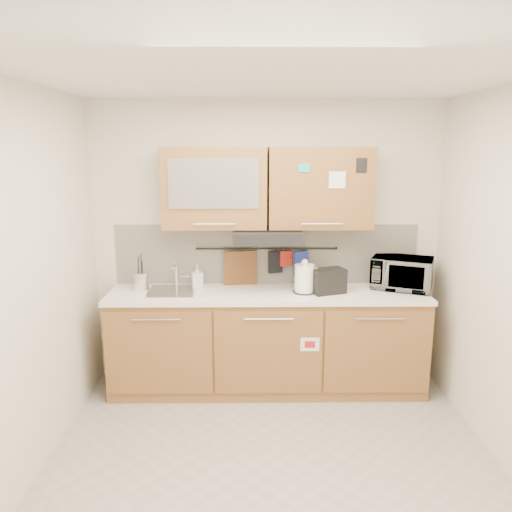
{
  "coord_description": "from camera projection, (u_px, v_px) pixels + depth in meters",
  "views": [
    {
      "loc": [
        -0.15,
        -3.07,
        2.18
      ],
      "look_at": [
        -0.1,
        1.05,
        1.28
      ],
      "focal_mm": 35.0,
      "sensor_mm": 36.0,
      "label": 1
    }
  ],
  "objects": [
    {
      "name": "oven_mitt",
      "position": [
        301.0,
        263.0,
        4.63
      ],
      "size": [
        0.14,
        0.09,
        0.23
      ],
      "primitive_type": "cube",
      "rotation": [
        0.0,
        0.0,
        0.41
      ],
      "color": "#22329B",
      "rests_on": "utensil_rail"
    },
    {
      "name": "soap_bottle",
      "position": [
        197.0,
        276.0,
        4.56
      ],
      "size": [
        0.12,
        0.12,
        0.21
      ],
      "primitive_type": "imported",
      "rotation": [
        0.0,
        0.0,
        0.24
      ],
      "color": "#999999",
      "rests_on": "countertop"
    },
    {
      "name": "cutting_board",
      "position": [
        241.0,
        271.0,
        4.64
      ],
      "size": [
        0.31,
        0.06,
        0.38
      ],
      "primitive_type": "cube",
      "rotation": [
        0.0,
        0.0,
        0.13
      ],
      "color": "brown",
      "rests_on": "utensil_rail"
    },
    {
      "name": "dark_pouch",
      "position": [
        275.0,
        262.0,
        4.63
      ],
      "size": [
        0.14,
        0.08,
        0.21
      ],
      "primitive_type": "cube",
      "rotation": [
        0.0,
        0.0,
        0.33
      ],
      "color": "black",
      "rests_on": "utensil_rail"
    },
    {
      "name": "wall_back",
      "position": [
        267.0,
        243.0,
        4.65
      ],
      "size": [
        3.2,
        0.0,
        3.2
      ],
      "primitive_type": "plane",
      "rotation": [
        1.57,
        0.0,
        0.0
      ],
      "color": "silver",
      "rests_on": "ground"
    },
    {
      "name": "utensil_rail",
      "position": [
        267.0,
        249.0,
        4.61
      ],
      "size": [
        1.3,
        0.02,
        0.02
      ],
      "primitive_type": "cylinder",
      "rotation": [
        0.0,
        1.57,
        0.0
      ],
      "color": "black",
      "rests_on": "backsplash"
    },
    {
      "name": "pot_holder",
      "position": [
        286.0,
        259.0,
        4.62
      ],
      "size": [
        0.12,
        0.05,
        0.14
      ],
      "primitive_type": "cube",
      "rotation": [
        0.0,
        0.0,
        0.25
      ],
      "color": "#B12317",
      "rests_on": "utensil_rail"
    },
    {
      "name": "upper_cabinets",
      "position": [
        267.0,
        188.0,
        4.37
      ],
      "size": [
        1.82,
        0.37,
        0.7
      ],
      "color": "#9A6436",
      "rests_on": "wall_back"
    },
    {
      "name": "wall_left",
      "position": [
        23.0,
        288.0,
        3.17
      ],
      "size": [
        0.0,
        3.0,
        3.0
      ],
      "primitive_type": "plane",
      "rotation": [
        1.57,
        0.0,
        1.57
      ],
      "color": "silver",
      "rests_on": "ground"
    },
    {
      "name": "sink",
      "position": [
        172.0,
        291.0,
        4.44
      ],
      "size": [
        0.42,
        0.4,
        0.26
      ],
      "color": "silver",
      "rests_on": "countertop"
    },
    {
      "name": "floor",
      "position": [
        273.0,
        467.0,
        3.47
      ],
      "size": [
        3.2,
        3.2,
        0.0
      ],
      "primitive_type": "plane",
      "color": "#9E9993",
      "rests_on": "ground"
    },
    {
      "name": "ceiling",
      "position": [
        276.0,
        73.0,
        2.91
      ],
      "size": [
        3.2,
        3.2,
        0.0
      ],
      "primitive_type": "plane",
      "rotation": [
        3.14,
        0.0,
        0.0
      ],
      "color": "white",
      "rests_on": "wall_back"
    },
    {
      "name": "countertop",
      "position": [
        267.0,
        294.0,
        4.44
      ],
      "size": [
        2.82,
        0.62,
        0.04
      ],
      "primitive_type": "cube",
      "color": "white",
      "rests_on": "base_cabinet"
    },
    {
      "name": "utensil_crock",
      "position": [
        142.0,
        281.0,
        4.48
      ],
      "size": [
        0.17,
        0.17,
        0.33
      ],
      "rotation": [
        0.0,
        0.0,
        0.43
      ],
      "color": "silver",
      "rests_on": "countertop"
    },
    {
      "name": "toaster",
      "position": [
        328.0,
        281.0,
        4.38
      ],
      "size": [
        0.33,
        0.26,
        0.22
      ],
      "rotation": [
        0.0,
        0.0,
        0.35
      ],
      "color": "black",
      "rests_on": "countertop"
    },
    {
      "name": "base_cabinet",
      "position": [
        267.0,
        346.0,
        4.54
      ],
      "size": [
        2.8,
        0.64,
        0.88
      ],
      "color": "#9A6436",
      "rests_on": "floor"
    },
    {
      "name": "microwave",
      "position": [
        402.0,
        273.0,
        4.51
      ],
      "size": [
        0.62,
        0.53,
        0.29
      ],
      "primitive_type": "imported",
      "rotation": [
        0.0,
        0.0,
        -0.4
      ],
      "color": "#999999",
      "rests_on": "countertop"
    },
    {
      "name": "range_hood",
      "position": [
        267.0,
        235.0,
        4.38
      ],
      "size": [
        0.6,
        0.46,
        0.1
      ],
      "primitive_type": "cube",
      "color": "black",
      "rests_on": "upper_cabinets"
    },
    {
      "name": "kettle",
      "position": [
        304.0,
        279.0,
        4.39
      ],
      "size": [
        0.22,
        0.2,
        0.3
      ],
      "rotation": [
        0.0,
        0.0,
        0.19
      ],
      "color": "white",
      "rests_on": "countertop"
    },
    {
      "name": "backsplash",
      "position": [
        267.0,
        254.0,
        4.66
      ],
      "size": [
        2.8,
        0.02,
        0.56
      ],
      "primitive_type": "cube",
      "color": "silver",
      "rests_on": "countertop"
    }
  ]
}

